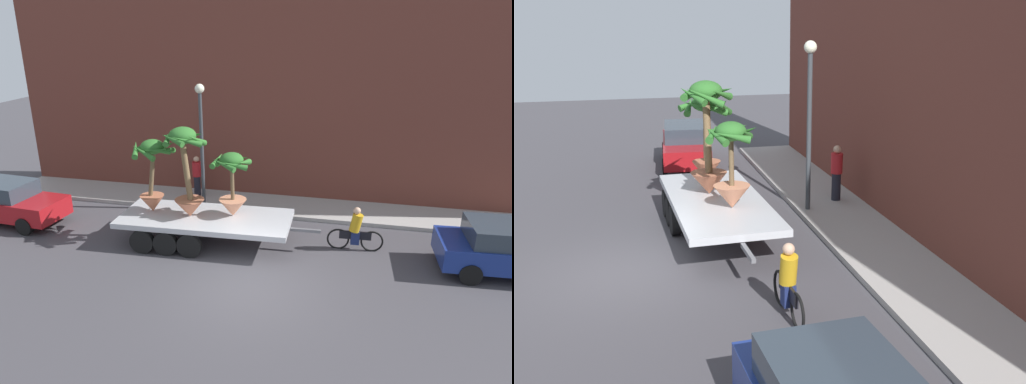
% 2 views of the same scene
% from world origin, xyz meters
% --- Properties ---
extents(ground_plane, '(60.00, 60.00, 0.00)m').
position_xyz_m(ground_plane, '(0.00, 0.00, 0.00)').
color(ground_plane, '#423F44').
extents(sidewalk, '(24.00, 2.20, 0.15)m').
position_xyz_m(sidewalk, '(0.00, 6.10, 0.07)').
color(sidewalk, '#A39E99').
rests_on(sidewalk, ground).
extents(building_facade, '(24.00, 1.20, 9.70)m').
position_xyz_m(building_facade, '(0.00, 7.80, 4.85)').
color(building_facade, brown).
rests_on(building_facade, ground).
extents(flatbed_trailer, '(6.78, 2.60, 0.98)m').
position_xyz_m(flatbed_trailer, '(-2.37, 2.44, 0.76)').
color(flatbed_trailer, '#B7BABF').
rests_on(flatbed_trailer, ground).
extents(potted_palm_rear, '(1.31, 1.39, 2.19)m').
position_xyz_m(potted_palm_rear, '(-1.24, 2.69, 2.09)').
color(potted_palm_rear, tan).
rests_on(potted_palm_rear, flatbed_trailer).
extents(potted_palm_middle, '(1.57, 1.56, 2.54)m').
position_xyz_m(potted_palm_middle, '(-3.93, 2.47, 2.43)').
color(potted_palm_middle, '#B26647').
rests_on(potted_palm_middle, flatbed_trailer).
extents(potted_palm_front, '(1.47, 1.53, 3.04)m').
position_xyz_m(potted_palm_front, '(-2.67, 2.32, 2.56)').
color(potted_palm_front, '#B26647').
rests_on(potted_palm_front, flatbed_trailer).
extents(cyclist, '(1.84, 0.36, 1.54)m').
position_xyz_m(cyclist, '(2.84, 3.03, 0.67)').
color(cyclist, black).
rests_on(cyclist, ground).
extents(trailing_car, '(4.65, 2.07, 1.58)m').
position_xyz_m(trailing_car, '(-10.05, 2.51, 0.83)').
color(trailing_car, maroon).
rests_on(trailing_car, ground).
extents(pedestrian_near_gate, '(0.36, 0.36, 1.71)m').
position_xyz_m(pedestrian_near_gate, '(-3.84, 6.41, 1.04)').
color(pedestrian_near_gate, black).
rests_on(pedestrian_near_gate, sidewalk).
extents(street_lamp, '(0.36, 0.36, 4.83)m').
position_xyz_m(street_lamp, '(-3.17, 5.30, 3.23)').
color(street_lamp, '#383D42').
rests_on(street_lamp, sidewalk).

